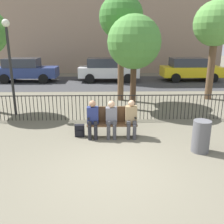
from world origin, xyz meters
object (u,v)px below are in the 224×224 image
(seated_person_2, at_px, (131,117))
(tree_0, at_px, (121,19))
(park_bench, at_px, (112,121))
(parked_car_0, at_px, (190,69))
(tree_1, at_px, (134,43))
(backpack, at_px, (80,131))
(parked_car_1, at_px, (26,70))
(seated_person_1, at_px, (111,117))
(tree_3, at_px, (216,25))
(seated_person_0, at_px, (93,117))
(parked_car_2, at_px, (107,69))
(trash_bin, at_px, (201,136))
(lamp_post, at_px, (9,53))

(seated_person_2, xyz_separation_m, tree_0, (-0.03, 4.87, 3.15))
(park_bench, relative_size, parked_car_0, 0.36)
(tree_1, bearing_deg, backpack, -123.10)
(tree_1, relative_size, parked_car_1, 0.92)
(seated_person_1, distance_m, seated_person_2, 0.60)
(tree_3, bearing_deg, seated_person_0, -138.00)
(tree_1, bearing_deg, seated_person_1, -107.42)
(park_bench, xyz_separation_m, seated_person_1, (-0.02, -0.13, 0.16))
(parked_car_2, bearing_deg, park_bench, -89.80)
(seated_person_1, distance_m, parked_car_1, 12.07)
(tree_0, bearing_deg, park_bench, -96.61)
(seated_person_0, relative_size, parked_car_1, 0.28)
(parked_car_2, bearing_deg, seated_person_2, -86.68)
(tree_3, bearing_deg, tree_0, -178.36)
(parked_car_0, bearing_deg, seated_person_0, -121.15)
(parked_car_0, bearing_deg, tree_1, -123.09)
(seated_person_2, distance_m, parked_car_0, 11.90)
(seated_person_1, relative_size, tree_1, 0.30)
(seated_person_0, xyz_separation_m, tree_3, (5.55, 5.00, 2.86))
(parked_car_1, height_order, trash_bin, parked_car_1)
(seated_person_0, xyz_separation_m, backpack, (-0.42, 0.13, -0.47))
(parked_car_1, bearing_deg, seated_person_2, -59.12)
(tree_0, xyz_separation_m, tree_3, (4.42, 0.13, -0.28))
(park_bench, bearing_deg, parked_car_1, 118.82)
(seated_person_0, xyz_separation_m, trash_bin, (2.91, -1.05, -0.22))
(tree_0, height_order, trash_bin, tree_0)
(tree_1, distance_m, parked_car_0, 9.17)
(parked_car_2, bearing_deg, tree_3, -48.17)
(parked_car_2, height_order, trash_bin, parked_car_2)
(backpack, bearing_deg, seated_person_2, -4.57)
(park_bench, bearing_deg, seated_person_2, -12.51)
(parked_car_0, bearing_deg, seated_person_1, -118.89)
(park_bench, bearing_deg, lamp_post, 147.65)
(tree_0, distance_m, tree_3, 4.43)
(tree_3, xyz_separation_m, trash_bin, (-2.64, -6.05, -3.09))
(park_bench, xyz_separation_m, tree_0, (0.55, 4.74, 3.31))
(seated_person_2, height_order, parked_car_1, parked_car_1)
(backpack, bearing_deg, lamp_post, 139.24)
(parked_car_1, bearing_deg, backpack, -65.56)
(park_bench, relative_size, tree_3, 0.33)
(parked_car_0, bearing_deg, trash_bin, -106.77)
(seated_person_0, distance_m, lamp_post, 4.43)
(tree_0, xyz_separation_m, parked_car_0, (5.31, 5.79, -2.95))
(lamp_post, bearing_deg, park_bench, -32.35)
(tree_1, bearing_deg, lamp_post, -172.54)
(park_bench, xyz_separation_m, trash_bin, (2.33, -1.18, -0.05))
(park_bench, height_order, parked_car_1, parked_car_1)
(seated_person_0, bearing_deg, seated_person_2, 0.00)
(seated_person_1, bearing_deg, lamp_post, 146.14)
(tree_3, height_order, parked_car_2, tree_3)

